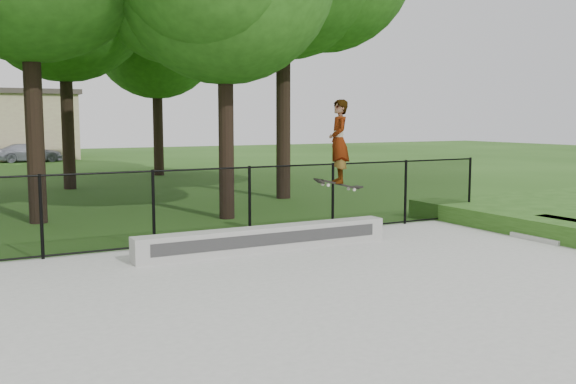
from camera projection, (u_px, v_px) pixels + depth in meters
name	position (u px, v px, depth m)	size (l,w,h in m)	color
ground	(311.00, 348.00, 7.04)	(100.00, 100.00, 0.00)	#264C15
concrete_slab	(311.00, 346.00, 7.03)	(14.00, 12.00, 0.06)	#A3A49F
grind_ledge	(267.00, 239.00, 11.96)	(5.04, 0.40, 0.45)	#9F9F9A
car_c	(29.00, 153.00, 37.37)	(1.49, 3.37, 1.07)	gray
skater_airborne	(339.00, 143.00, 12.36)	(0.82, 0.68, 1.79)	black
chainlink_fence	(154.00, 209.00, 12.11)	(16.06, 0.06, 1.50)	black
concrete_steps	(555.00, 232.00, 13.21)	(1.07, 1.20, 0.45)	#A3A49F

